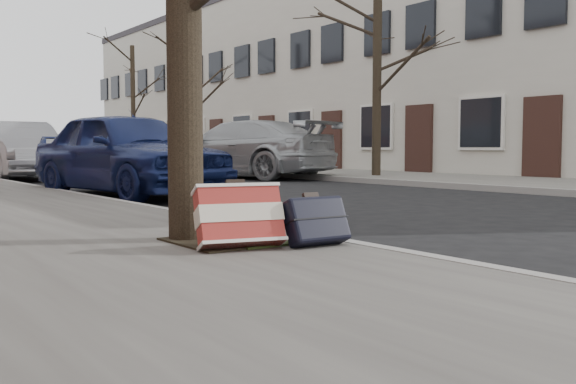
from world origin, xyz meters
TOP-DOWN VIEW (x-y plane):
  - ground at (0.00, 0.00)m, footprint 120.00×120.00m
  - far_sidewalk at (7.80, 15.00)m, footprint 4.00×70.00m
  - house_far at (13.15, 16.00)m, footprint 6.70×40.00m
  - dirt_patch at (-2.00, 1.20)m, footprint 0.85×0.85m
  - suitcase_red at (-2.14, 0.85)m, footprint 0.67×0.47m
  - suitcase_navy at (-1.60, 0.64)m, footprint 0.50×0.31m
  - car_near_front at (-0.26, 7.53)m, footprint 2.36×4.61m
  - car_near_mid at (-0.30, 14.97)m, footprint 1.72×4.71m
  - car_far_front at (4.85, 12.03)m, footprint 3.90×5.85m
  - car_far_back at (4.50, 17.93)m, footprint 1.85×4.50m
  - tree_far_a at (7.20, 9.14)m, footprint 0.23×0.23m
  - tree_far_b at (7.20, 19.18)m, footprint 0.22×0.22m
  - tree_far_c at (7.20, 25.20)m, footprint 0.21×0.21m

SIDE VIEW (x-z plane):
  - ground at x=0.00m, z-range 0.00..0.00m
  - far_sidewalk at x=7.80m, z-range 0.00..0.12m
  - dirt_patch at x=-2.00m, z-range 0.12..0.14m
  - suitcase_navy at x=-1.60m, z-range 0.12..0.51m
  - suitcase_red at x=-2.14m, z-range 0.12..0.59m
  - car_near_front at x=-0.26m, z-range 0.00..1.50m
  - car_far_back at x=4.50m, z-range 0.00..1.53m
  - car_near_mid at x=-0.30m, z-range 0.00..1.54m
  - car_far_front at x=4.85m, z-range 0.00..1.57m
  - tree_far_b at x=7.20m, z-range 0.12..5.27m
  - tree_far_c at x=7.20m, z-range 0.12..5.51m
  - tree_far_a at x=7.20m, z-range 0.12..5.59m
  - house_far at x=13.15m, z-range 0.00..7.20m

